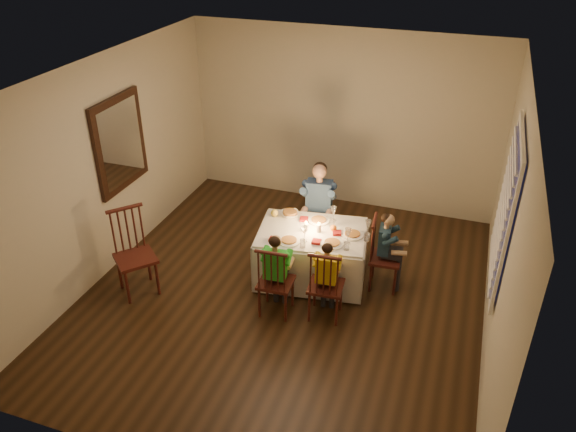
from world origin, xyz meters
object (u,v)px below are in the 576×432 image
(chair_end, at_px, (382,285))
(chair_extra, at_px, (141,291))
(child_green, at_px, (276,311))
(child_yellow, at_px, (325,315))
(chair_adult, at_px, (317,246))
(chair_near_left, at_px, (276,311))
(child_teal, at_px, (382,285))
(adult, at_px, (317,246))
(serving_bowl, at_px, (290,214))
(dining_table, at_px, (312,245))
(chair_near_right, at_px, (325,315))

(chair_end, relative_size, chair_extra, 0.86)
(child_green, distance_m, child_yellow, 0.55)
(chair_adult, distance_m, chair_near_left, 1.45)
(child_green, height_order, child_yellow, child_green)
(chair_extra, relative_size, child_yellow, 1.10)
(chair_end, height_order, child_teal, child_teal)
(adult, height_order, child_teal, adult)
(chair_adult, relative_size, chair_extra, 0.86)
(chair_extra, height_order, child_yellow, chair_extra)
(child_yellow, height_order, serving_bowl, serving_bowl)
(dining_table, distance_m, child_green, 0.91)
(chair_near_right, height_order, chair_end, same)
(adult, bearing_deg, dining_table, -85.95)
(adult, bearing_deg, child_green, -98.63)
(chair_end, bearing_deg, chair_near_right, 141.05)
(adult, bearing_deg, serving_bowl, -124.25)
(chair_near_left, bearing_deg, child_teal, -143.77)
(chair_end, relative_size, adult, 0.75)
(dining_table, xyz_separation_m, adult, (-0.13, 0.70, -0.47))
(chair_extra, height_order, serving_bowl, serving_bowl)
(chair_end, height_order, chair_extra, chair_extra)
(chair_adult, height_order, serving_bowl, serving_bowl)
(chair_near_right, bearing_deg, serving_bowl, -55.84)
(chair_near_left, distance_m, serving_bowl, 1.23)
(chair_adult, bearing_deg, chair_near_left, -98.63)
(chair_end, xyz_separation_m, child_yellow, (-0.51, -0.76, 0.00))
(chair_near_left, distance_m, child_yellow, 0.55)
(chair_near_left, height_order, chair_extra, chair_extra)
(dining_table, height_order, adult, dining_table)
(chair_near_right, xyz_separation_m, adult, (-0.48, 1.34, 0.00))
(chair_near_right, relative_size, chair_extra, 0.86)
(chair_near_right, height_order, child_teal, child_teal)
(child_green, bearing_deg, chair_adult, -95.56)
(dining_table, relative_size, child_teal, 1.42)
(chair_near_right, relative_size, serving_bowl, 4.13)
(chair_near_right, bearing_deg, chair_near_left, 6.93)
(child_yellow, bearing_deg, chair_extra, 2.78)
(chair_end, distance_m, child_yellow, 0.91)
(child_yellow, bearing_deg, chair_near_right, 180.00)
(dining_table, xyz_separation_m, chair_near_left, (-0.18, -0.75, -0.47))
(dining_table, height_order, chair_adult, dining_table)
(dining_table, height_order, child_yellow, dining_table)
(chair_adult, bearing_deg, dining_table, -85.95)
(chair_end, bearing_deg, child_green, 124.68)
(chair_end, xyz_separation_m, child_green, (-1.05, -0.87, 0.00))
(chair_near_left, height_order, adult, adult)
(chair_near_left, bearing_deg, chair_near_right, -171.53)
(chair_adult, xyz_separation_m, adult, (0.00, 0.00, 0.00))
(chair_adult, xyz_separation_m, child_green, (-0.06, -1.45, 0.00))
(child_yellow, relative_size, serving_bowl, 4.40)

